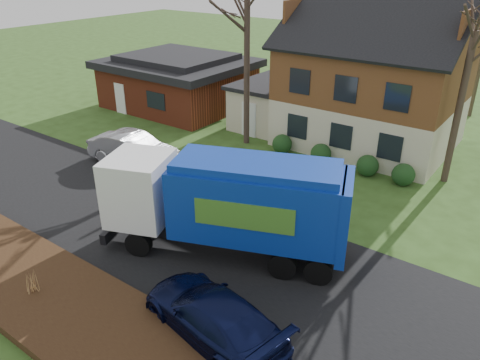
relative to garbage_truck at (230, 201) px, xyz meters
The scene contains 9 objects.
ground 3.25m from the garbage_truck, behind, with size 120.00×120.00×0.00m, color #2D4818.
road 3.24m from the garbage_truck, behind, with size 80.00×7.00×0.02m, color black.
mulch_verge 6.36m from the garbage_truck, 113.40° to the right, with size 80.00×3.50×0.30m, color black.
main_house 13.83m from the garbage_truck, 93.78° to the left, with size 12.95×8.95×9.26m.
ranch_house 19.25m from the garbage_truck, 138.42° to the left, with size 9.80×8.20×3.70m.
garbage_truck is the anchor object (origin of this frame).
silver_sedan 9.80m from the garbage_truck, 158.74° to the left, with size 1.74×5.00×1.65m, color #ABADB3.
navy_wagon 4.44m from the garbage_truck, 59.80° to the right, with size 2.04×5.01×1.45m, color black.
grass_clump_mid 6.96m from the garbage_truck, 120.87° to the right, with size 0.31×0.25×0.86m.
Camera 1 is at (11.22, -11.28, 10.04)m, focal length 35.00 mm.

